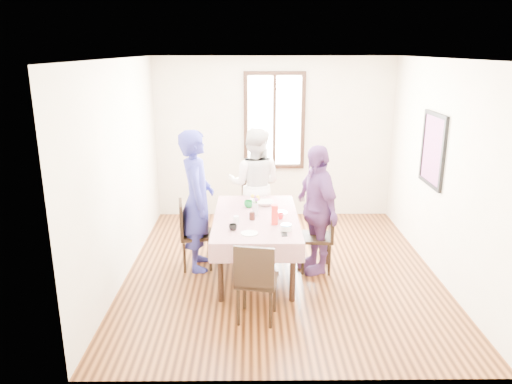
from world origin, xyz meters
TOP-DOWN VIEW (x-y plane):
  - ground at (0.00, 0.00)m, footprint 4.50×4.50m
  - back_wall at (0.00, 2.25)m, footprint 4.00×0.00m
  - right_wall at (2.00, 0.00)m, footprint 0.00×4.50m
  - window_frame at (0.00, 2.23)m, footprint 1.02×0.06m
  - window_pane at (0.00, 2.24)m, footprint 0.90×0.02m
  - art_poster at (1.98, 0.30)m, footprint 0.04×0.76m
  - dining_table at (-0.33, -0.05)m, footprint 0.94×1.69m
  - tablecloth at (-0.33, -0.05)m, footprint 1.06×1.81m
  - chair_left at (-1.11, 0.11)m, footprint 0.48×0.48m
  - chair_right at (0.46, 0.01)m, footprint 0.46×0.46m
  - chair_far at (-0.33, 1.12)m, footprint 0.42×0.42m
  - chair_near at (-0.33, -1.21)m, footprint 0.49×0.49m
  - person_left at (-1.09, 0.11)m, footprint 0.51×0.72m
  - person_far at (-0.33, 1.10)m, footprint 0.95×0.80m
  - person_right at (0.44, 0.01)m, footprint 0.71×1.06m
  - mug_black at (-0.60, -0.54)m, footprint 0.12×0.12m
  - mug_flag at (-0.02, -0.15)m, footprint 0.12×0.12m
  - mug_green at (-0.42, 0.32)m, footprint 0.17×0.17m
  - serving_bowl at (-0.20, 0.41)m, footprint 0.25×0.25m
  - juice_carton at (-0.10, -0.34)m, footprint 0.08×0.08m
  - butter_tub at (0.02, -0.55)m, footprint 0.13×0.13m
  - jam_jar at (-0.38, -0.18)m, footprint 0.07×0.07m
  - drinking_glass at (-0.57, -0.33)m, footprint 0.07×0.07m
  - smartphone at (-0.01, -0.68)m, footprint 0.07×0.14m
  - flower_vase at (-0.34, 0.01)m, footprint 0.08×0.08m
  - plate_right at (-0.02, 0.08)m, footprint 0.20×0.20m
  - plate_far at (-0.33, 0.61)m, footprint 0.20×0.20m
  - plate_near at (-0.41, -0.65)m, footprint 0.20×0.20m
  - butter_lid at (0.02, -0.55)m, footprint 0.12×0.12m
  - flower_bunch at (-0.34, 0.01)m, footprint 0.09×0.09m

SIDE VIEW (x-z plane):
  - ground at x=0.00m, z-range 0.00..0.00m
  - dining_table at x=-0.33m, z-range 0.00..0.75m
  - chair_left at x=-1.11m, z-range 0.00..0.91m
  - chair_right at x=0.46m, z-range 0.00..0.91m
  - chair_far at x=-0.33m, z-range 0.00..0.91m
  - chair_near at x=-0.33m, z-range 0.00..0.91m
  - tablecloth at x=-0.33m, z-range 0.75..0.76m
  - smartphone at x=-0.01m, z-range 0.76..0.77m
  - plate_right at x=-0.02m, z-range 0.76..0.77m
  - plate_far at x=-0.33m, z-range 0.76..0.77m
  - plate_near at x=-0.41m, z-range 0.76..0.77m
  - serving_bowl at x=-0.20m, z-range 0.76..0.82m
  - butter_tub at x=0.02m, z-range 0.76..0.83m
  - mug_black at x=-0.60m, z-range 0.76..0.84m
  - mug_flag at x=-0.02m, z-range 0.76..0.84m
  - mug_green at x=-0.42m, z-range 0.76..0.86m
  - jam_jar at x=-0.38m, z-range 0.76..0.86m
  - drinking_glass at x=-0.57m, z-range 0.76..0.87m
  - butter_lid at x=0.02m, z-range 0.83..0.84m
  - person_right at x=0.44m, z-range 0.00..1.67m
  - flower_vase at x=-0.34m, z-range 0.76..0.92m
  - person_far at x=-0.33m, z-range 0.00..1.71m
  - juice_carton at x=-0.10m, z-range 0.76..1.01m
  - person_left at x=-1.09m, z-range 0.00..1.85m
  - flower_bunch at x=-0.34m, z-range 0.92..1.02m
  - back_wall at x=0.00m, z-range -0.65..3.35m
  - right_wall at x=2.00m, z-range -0.90..3.60m
  - art_poster at x=1.98m, z-range 1.07..2.03m
  - window_frame at x=0.00m, z-range 0.84..2.46m
  - window_pane at x=0.00m, z-range 0.90..2.40m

